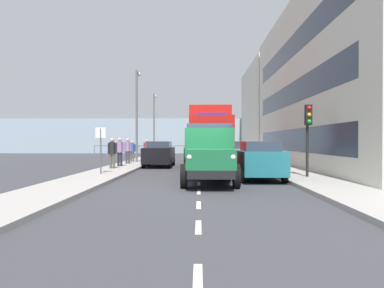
% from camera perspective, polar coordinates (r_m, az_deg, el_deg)
% --- Properties ---
extents(ground_plane, '(80.00, 80.00, 0.00)m').
position_cam_1_polar(ground_plane, '(23.91, 1.19, -3.68)').
color(ground_plane, '#38383D').
extents(sidewalk_left, '(2.32, 43.27, 0.15)m').
position_cam_1_polar(sidewalk_left, '(24.37, 12.58, -3.44)').
color(sidewalk_left, '#9E9993').
rests_on(sidewalk_left, ground_plane).
extents(sidewalk_right, '(2.32, 43.27, 0.15)m').
position_cam_1_polar(sidewalk_right, '(24.38, -10.19, -3.43)').
color(sidewalk_right, '#9E9993').
rests_on(sidewalk_right, ground_plane).
extents(road_centreline_markings, '(0.12, 39.20, 0.01)m').
position_cam_1_polar(road_centreline_markings, '(23.49, 1.19, -3.75)').
color(road_centreline_markings, silver).
rests_on(road_centreline_markings, ground_plane).
extents(building_terrace, '(7.81, 22.36, 10.97)m').
position_cam_1_polar(building_terrace, '(24.65, 25.06, 9.18)').
color(building_terrace, beige).
rests_on(building_terrace, ground_plane).
extents(building_far_block, '(7.80, 13.88, 10.64)m').
position_cam_1_polar(building_far_block, '(42.29, 14.76, 5.33)').
color(building_far_block, beige).
rests_on(building_far_block, ground_plane).
extents(sea_horizon, '(80.00, 0.80, 5.00)m').
position_cam_1_polar(sea_horizon, '(48.48, 1.22, 1.39)').
color(sea_horizon, '#8C9EAD').
rests_on(sea_horizon, ground_plane).
extents(seawall_railing, '(28.08, 0.08, 1.20)m').
position_cam_1_polar(seawall_railing, '(44.89, 1.21, -0.56)').
color(seawall_railing, '#4C5156').
rests_on(seawall_railing, ground_plane).
extents(truck_vintage_green, '(2.17, 5.64, 2.43)m').
position_cam_1_polar(truck_vintage_green, '(13.77, 2.90, -1.84)').
color(truck_vintage_green, black).
rests_on(truck_vintage_green, ground_plane).
extents(lorry_cargo_red, '(2.58, 8.20, 3.87)m').
position_cam_1_polar(lorry_cargo_red, '(21.68, 2.96, 1.38)').
color(lorry_cargo_red, red).
rests_on(lorry_cargo_red, ground_plane).
extents(car_teal_kerbside_near, '(1.88, 3.89, 1.72)m').
position_cam_1_polar(car_teal_kerbside_near, '(15.50, 11.19, -2.64)').
color(car_teal_kerbside_near, '#1E6670').
rests_on(car_teal_kerbside_near, ground_plane).
extents(car_silver_kerbside_1, '(1.83, 4.54, 1.72)m').
position_cam_1_polar(car_silver_kerbside_1, '(20.52, 8.74, -1.87)').
color(car_silver_kerbside_1, '#B7BABF').
rests_on(car_silver_kerbside_1, ground_plane).
extents(car_black_oppositeside_0, '(1.91, 4.18, 1.72)m').
position_cam_1_polar(car_black_oppositeside_0, '(23.09, -5.51, -1.60)').
color(car_black_oppositeside_0, black).
rests_on(car_black_oppositeside_0, ground_plane).
extents(pedestrian_in_dark_coat, '(0.53, 0.34, 1.77)m').
position_cam_1_polar(pedestrian_in_dark_coat, '(20.22, -13.28, -1.06)').
color(pedestrian_in_dark_coat, '#4C473D').
rests_on(pedestrian_in_dark_coat, sidewalk_right).
extents(pedestrian_by_lamp, '(0.53, 0.34, 1.81)m').
position_cam_1_polar(pedestrian_by_lamp, '(21.92, -12.05, -0.88)').
color(pedestrian_by_lamp, black).
rests_on(pedestrian_by_lamp, sidewalk_right).
extents(pedestrian_with_bag, '(0.53, 0.34, 1.79)m').
position_cam_1_polar(pedestrian_with_bag, '(24.34, -10.76, -0.76)').
color(pedestrian_with_bag, '#383342').
rests_on(pedestrian_with_bag, sidewalk_right).
extents(pedestrian_near_railing, '(0.53, 0.34, 1.63)m').
position_cam_1_polar(pedestrian_near_railing, '(26.79, -10.01, -0.88)').
color(pedestrian_near_railing, '#4C473D').
rests_on(pedestrian_near_railing, sidewalk_right).
extents(pedestrian_couple_b, '(0.53, 0.34, 1.73)m').
position_cam_1_polar(pedestrian_couple_b, '(29.01, -7.65, -0.64)').
color(pedestrian_couple_b, '#383342').
rests_on(pedestrian_couple_b, sidewalk_right).
extents(traffic_light_near, '(0.28, 0.41, 3.20)m').
position_cam_1_polar(traffic_light_near, '(15.94, 18.93, 3.11)').
color(traffic_light_near, black).
rests_on(traffic_light_near, sidewalk_left).
extents(lamp_post_promenade, '(0.32, 1.14, 6.96)m').
position_cam_1_polar(lamp_post_promenade, '(26.20, -9.24, 6.00)').
color(lamp_post_promenade, '#59595B').
rests_on(lamp_post_promenade, sidewalk_right).
extents(lamp_post_far, '(0.32, 1.14, 6.64)m').
position_cam_1_polar(lamp_post_far, '(36.55, -6.38, 4.17)').
color(lamp_post_far, '#59595B').
rests_on(lamp_post_far, sidewalk_right).
extents(street_sign, '(0.50, 0.07, 2.25)m').
position_cam_1_polar(street_sign, '(17.01, -15.10, 0.29)').
color(street_sign, '#4C4C4C').
rests_on(street_sign, sidewalk_right).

